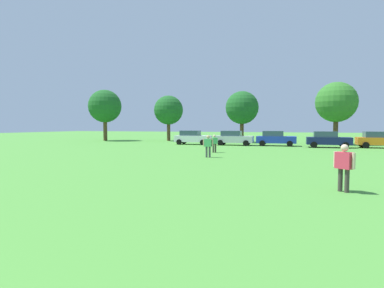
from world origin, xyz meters
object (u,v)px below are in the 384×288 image
at_px(adult_bystander, 344,164).
at_px(tree_far_left, 105,106).
at_px(bystander_near_trees, 214,142).
at_px(tree_left, 169,110).
at_px(parked_car_blue_2, 275,138).
at_px(bystander_midfield, 208,144).
at_px(parked_car_silver_1, 234,138).
at_px(parked_car_white_0, 192,137).
at_px(parked_car_navy_3, 328,139).
at_px(parked_car_orange_4, 379,140).
at_px(tree_right, 336,102).
at_px(tree_center, 242,108).

height_order(adult_bystander, tree_far_left, tree_far_left).
bearing_deg(bystander_near_trees, adult_bystander, 71.90).
xyz_separation_m(tree_far_left, tree_left, (9.34, 2.45, -0.62)).
bearing_deg(parked_car_blue_2, bystander_midfield, -105.65).
bearing_deg(parked_car_blue_2, bystander_near_trees, -113.57).
bearing_deg(parked_car_blue_2, parked_car_silver_1, -176.14).
relative_size(bystander_near_trees, bystander_midfield, 0.95).
height_order(parked_car_blue_2, tree_far_left, tree_far_left).
height_order(parked_car_white_0, tree_left, tree_left).
bearing_deg(parked_car_silver_1, tree_far_left, 166.23).
relative_size(parked_car_navy_3, parked_car_orange_4, 1.00).
bearing_deg(tree_far_left, parked_car_orange_4, -8.11).
bearing_deg(adult_bystander, tree_far_left, -4.88).
bearing_deg(bystander_near_trees, parked_car_orange_4, 166.75).
xyz_separation_m(adult_bystander, tree_left, (-19.04, 31.35, 3.59)).
height_order(adult_bystander, tree_right, tree_right).
distance_m(parked_car_blue_2, parked_car_orange_4, 10.18).
bearing_deg(bystander_midfield, parked_car_orange_4, 45.90).
xyz_separation_m(bystander_midfield, parked_car_white_0, (-5.63, 14.12, -0.09)).
distance_m(parked_car_silver_1, tree_right, 13.21).
bearing_deg(tree_left, tree_right, -6.12).
bearing_deg(parked_car_blue_2, parked_car_white_0, -177.77).
distance_m(parked_car_orange_4, tree_right, 7.40).
bearing_deg(tree_left, bystander_midfield, -61.55).
bearing_deg(tree_left, tree_far_left, -165.29).
height_order(tree_far_left, tree_center, tree_far_left).
height_order(adult_bystander, bystander_near_trees, adult_bystander).
xyz_separation_m(tree_far_left, tree_right, (31.90, 0.03, -0.13)).
xyz_separation_m(parked_car_white_0, tree_right, (16.47, 5.10, 4.19)).
xyz_separation_m(bystander_midfield, parked_car_blue_2, (4.06, 14.49, -0.09)).
height_order(bystander_midfield, parked_car_orange_4, parked_car_orange_4).
height_order(bystander_midfield, parked_car_white_0, parked_car_white_0).
xyz_separation_m(parked_car_white_0, parked_car_orange_4, (19.86, 0.04, 0.00)).
distance_m(parked_car_silver_1, tree_center, 7.46).
height_order(bystander_midfield, parked_car_navy_3, parked_car_navy_3).
xyz_separation_m(tree_left, tree_right, (22.56, -2.42, 0.49)).
distance_m(adult_bystander, tree_right, 29.42).
bearing_deg(tree_center, tree_left, 174.58).
bearing_deg(adult_bystander, bystander_near_trees, -19.74).
bearing_deg(parked_car_orange_4, tree_center, 156.60).
bearing_deg(parked_car_navy_3, parked_car_blue_2, 167.27).
xyz_separation_m(parked_car_orange_4, tree_right, (-3.40, 5.06, 4.19)).
bearing_deg(bystander_near_trees, tree_far_left, -84.11).
relative_size(adult_bystander, parked_car_blue_2, 0.38).
relative_size(tree_far_left, tree_center, 1.11).
distance_m(adult_bystander, parked_car_orange_4, 24.85).
height_order(adult_bystander, bystander_midfield, adult_bystander).
height_order(bystander_midfield, tree_left, tree_left).
height_order(parked_car_silver_1, parked_car_blue_2, same).
distance_m(tree_far_left, tree_right, 31.90).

